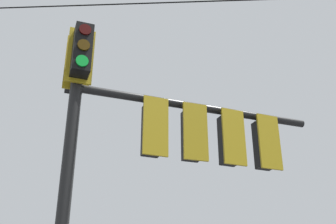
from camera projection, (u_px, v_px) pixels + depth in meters
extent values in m
cylinder|color=black|center=(199.00, 108.00, 7.57)|extent=(2.78, 3.62, 0.14)
cube|color=black|center=(76.00, 68.00, 7.38)|extent=(0.42, 0.42, 0.90)
cube|color=#B29319|center=(78.00, 63.00, 7.23)|extent=(0.30, 0.38, 1.04)
cylinder|color=#360503|center=(77.00, 58.00, 7.64)|extent=(0.14, 0.18, 0.20)
cylinder|color=#3C2703|center=(75.00, 72.00, 7.52)|extent=(0.14, 0.18, 0.20)
cylinder|color=green|center=(73.00, 87.00, 7.39)|extent=(0.14, 0.18, 0.20)
cube|color=black|center=(82.00, 50.00, 6.86)|extent=(0.42, 0.42, 0.90)
cube|color=#B29319|center=(80.00, 56.00, 7.01)|extent=(0.30, 0.38, 1.04)
cylinder|color=#360503|center=(85.00, 30.00, 6.85)|extent=(0.14, 0.18, 0.20)
cylinder|color=#3C2703|center=(84.00, 45.00, 6.72)|extent=(0.14, 0.18, 0.20)
cylinder|color=green|center=(82.00, 61.00, 6.60)|extent=(0.14, 0.18, 0.20)
cube|color=black|center=(152.00, 129.00, 7.07)|extent=(0.42, 0.42, 0.90)
cube|color=#B29319|center=(156.00, 126.00, 6.92)|extent=(0.29, 0.38, 1.04)
cylinder|color=#360503|center=(149.00, 117.00, 7.33)|extent=(0.14, 0.18, 0.20)
cylinder|color=#3C2703|center=(149.00, 133.00, 7.21)|extent=(0.14, 0.18, 0.20)
cylinder|color=green|center=(149.00, 149.00, 7.08)|extent=(0.14, 0.18, 0.20)
cube|color=black|center=(192.00, 135.00, 7.29)|extent=(0.42, 0.42, 0.90)
cube|color=#B29319|center=(195.00, 131.00, 7.14)|extent=(0.30, 0.37, 1.04)
cylinder|color=#360503|center=(188.00, 122.00, 7.56)|extent=(0.15, 0.18, 0.20)
cylinder|color=#3C2703|center=(188.00, 138.00, 7.43)|extent=(0.15, 0.18, 0.20)
cylinder|color=green|center=(189.00, 154.00, 7.31)|extent=(0.15, 0.18, 0.20)
cube|color=black|center=(229.00, 140.00, 7.51)|extent=(0.42, 0.42, 0.90)
cube|color=#B29319|center=(234.00, 137.00, 7.37)|extent=(0.28, 0.38, 1.04)
cylinder|color=#360503|center=(224.00, 128.00, 7.78)|extent=(0.14, 0.18, 0.20)
cylinder|color=#3C2703|center=(225.00, 143.00, 7.65)|extent=(0.14, 0.18, 0.20)
cylinder|color=green|center=(226.00, 158.00, 7.53)|extent=(0.14, 0.18, 0.20)
cube|color=black|center=(264.00, 145.00, 7.74)|extent=(0.42, 0.42, 0.90)
cube|color=#B29319|center=(269.00, 142.00, 7.59)|extent=(0.29, 0.38, 1.04)
cylinder|color=#360503|center=(258.00, 133.00, 8.00)|extent=(0.14, 0.18, 0.20)
cylinder|color=#3C2703|center=(259.00, 147.00, 7.88)|extent=(0.14, 0.18, 0.20)
cylinder|color=green|center=(261.00, 163.00, 7.75)|extent=(0.14, 0.18, 0.20)
cylinder|color=black|center=(144.00, 3.00, 7.52)|extent=(20.94, 11.42, 0.61)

